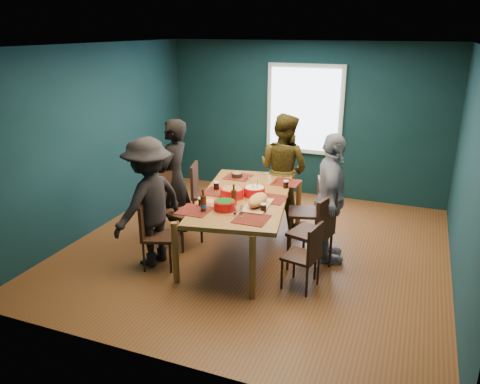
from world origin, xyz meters
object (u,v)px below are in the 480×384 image
(chair_left_mid, at_px, (175,203))
(chair_right_near, at_px, (307,252))
(bowl_dumpling, at_px, (254,191))
(chair_right_mid, at_px, (318,228))
(person_far_left, at_px, (174,180))
(person_near_left, at_px, (149,202))
(person_right, at_px, (330,199))
(dining_table, at_px, (244,201))
(chair_left_near, at_px, (152,230))
(person_back, at_px, (283,169))
(chair_left_far, at_px, (201,189))
(bowl_salad, at_px, (232,192))
(bowl_herbs, at_px, (225,205))
(chair_right_far, at_px, (311,206))
(cutting_board, at_px, (258,201))

(chair_left_mid, height_order, chair_right_near, chair_left_mid)
(bowl_dumpling, bearing_deg, chair_right_near, -36.16)
(chair_right_mid, relative_size, person_far_left, 0.58)
(person_near_left, distance_m, bowl_dumpling, 1.35)
(person_right, bearing_deg, person_near_left, 98.84)
(person_near_left, bearing_deg, chair_right_mid, 119.18)
(chair_left_mid, height_order, bowl_dumpling, bowl_dumpling)
(dining_table, bearing_deg, person_right, 1.59)
(chair_left_near, relative_size, person_back, 0.50)
(chair_left_far, height_order, bowl_salad, bowl_salad)
(chair_left_near, bearing_deg, bowl_salad, 19.59)
(person_right, distance_m, bowl_herbs, 1.37)
(dining_table, relative_size, chair_right_far, 2.50)
(chair_left_near, distance_m, cutting_board, 1.38)
(dining_table, distance_m, chair_right_near, 1.20)
(dining_table, height_order, chair_left_mid, chair_left_mid)
(chair_right_near, distance_m, bowl_herbs, 1.13)
(chair_right_near, height_order, bowl_salad, bowl_salad)
(person_right, relative_size, cutting_board, 2.50)
(bowl_dumpling, relative_size, cutting_board, 0.41)
(person_right, height_order, bowl_herbs, person_right)
(dining_table, distance_m, chair_left_far, 1.25)
(person_far_left, height_order, person_right, person_far_left)
(bowl_dumpling, bearing_deg, chair_left_near, -143.38)
(cutting_board, bearing_deg, person_right, 32.19)
(chair_right_mid, relative_size, person_back, 0.59)
(person_far_left, relative_size, person_back, 1.01)
(chair_right_near, bearing_deg, chair_right_mid, 100.35)
(bowl_salad, bearing_deg, chair_right_far, 41.83)
(dining_table, height_order, person_far_left, person_far_left)
(dining_table, distance_m, person_back, 1.27)
(chair_right_mid, distance_m, bowl_dumpling, 0.95)
(chair_right_mid, xyz_separation_m, bowl_herbs, (-1.05, -0.43, 0.31))
(cutting_board, bearing_deg, bowl_dumpling, 112.98)
(chair_left_far, bearing_deg, chair_left_mid, -108.33)
(chair_left_mid, relative_size, person_far_left, 0.60)
(person_back, relative_size, person_right, 1.01)
(chair_right_near, xyz_separation_m, bowl_dumpling, (-0.88, 0.64, 0.42))
(bowl_dumpling, bearing_deg, bowl_herbs, -105.56)
(chair_right_near, bearing_deg, cutting_board, 169.58)
(person_near_left, bearing_deg, bowl_dumpling, 135.88)
(dining_table, xyz_separation_m, bowl_dumpling, (0.12, 0.05, 0.14))
(chair_right_far, bearing_deg, cutting_board, -130.18)
(chair_left_far, bearing_deg, person_back, 7.98)
(chair_right_mid, relative_size, person_right, 0.59)
(cutting_board, bearing_deg, chair_left_near, -162.74)
(chair_right_far, height_order, person_back, person_back)
(person_right, bearing_deg, person_far_left, 77.38)
(chair_right_mid, xyz_separation_m, person_far_left, (-2.14, 0.30, 0.28))
(chair_right_near, distance_m, person_right, 0.91)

